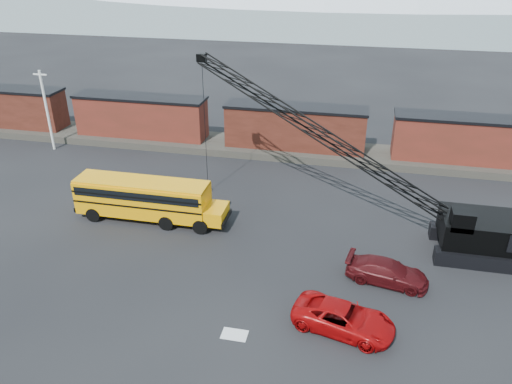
{
  "coord_description": "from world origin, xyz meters",
  "views": [
    {
      "loc": [
        5.94,
        -23.77,
        19.04
      ],
      "look_at": [
        -0.7,
        7.09,
        3.0
      ],
      "focal_mm": 35.0,
      "sensor_mm": 36.0,
      "label": 1
    }
  ],
  "objects_px": {
    "school_bus": "(147,198)",
    "red_pickup": "(344,318)",
    "crawler_crane": "(324,136)",
    "maroon_suv": "(387,272)"
  },
  "relations": [
    {
      "from": "maroon_suv",
      "to": "crawler_crane",
      "type": "distance_m",
      "value": 10.41
    },
    {
      "from": "red_pickup",
      "to": "maroon_suv",
      "type": "bearing_deg",
      "value": -12.33
    },
    {
      "from": "red_pickup",
      "to": "crawler_crane",
      "type": "xyz_separation_m",
      "value": [
        -2.5,
        11.88,
        5.89
      ]
    },
    {
      "from": "school_bus",
      "to": "maroon_suv",
      "type": "height_order",
      "value": "school_bus"
    },
    {
      "from": "school_bus",
      "to": "red_pickup",
      "type": "distance_m",
      "value": 17.63
    },
    {
      "from": "school_bus",
      "to": "crawler_crane",
      "type": "relative_size",
      "value": 0.5
    },
    {
      "from": "school_bus",
      "to": "maroon_suv",
      "type": "bearing_deg",
      "value": -13.45
    },
    {
      "from": "crawler_crane",
      "to": "school_bus",
      "type": "bearing_deg",
      "value": -167.31
    },
    {
      "from": "school_bus",
      "to": "red_pickup",
      "type": "relative_size",
      "value": 2.11
    },
    {
      "from": "crawler_crane",
      "to": "red_pickup",
      "type": "bearing_deg",
      "value": -78.12
    }
  ]
}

